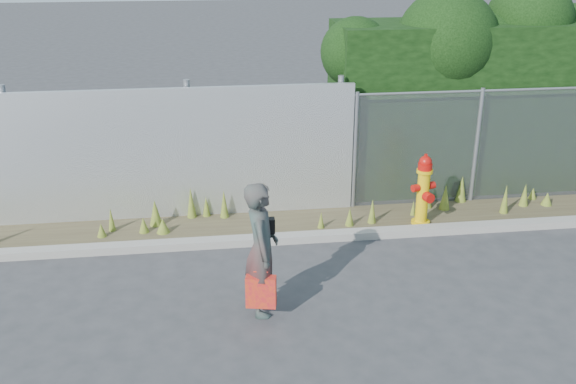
% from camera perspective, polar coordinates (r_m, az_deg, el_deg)
% --- Properties ---
extents(ground, '(80.00, 80.00, 0.00)m').
position_cam_1_polar(ground, '(8.47, 3.29, -9.75)').
color(ground, '#343336').
rests_on(ground, ground).
extents(curb, '(16.00, 0.22, 0.12)m').
position_cam_1_polar(curb, '(9.99, 1.41, -4.05)').
color(curb, gray).
rests_on(curb, ground).
extents(weed_strip, '(16.00, 1.26, 0.54)m').
position_cam_1_polar(weed_strip, '(10.58, -1.58, -2.11)').
color(weed_strip, '#443B27').
rests_on(weed_strip, ground).
extents(corrugated_fence, '(8.50, 0.21, 2.30)m').
position_cam_1_polar(corrugated_fence, '(10.77, -16.91, 2.94)').
color(corrugated_fence, silver).
rests_on(corrugated_fence, ground).
extents(chainlink_fence, '(6.50, 0.07, 2.05)m').
position_cam_1_polar(chainlink_fence, '(12.04, 21.00, 4.04)').
color(chainlink_fence, gray).
rests_on(chainlink_fence, ground).
extents(hedge, '(7.61, 2.06, 3.76)m').
position_cam_1_polar(hedge, '(12.73, 19.87, 9.49)').
color(hedge, black).
rests_on(hedge, ground).
extents(fire_hydrant, '(0.41, 0.37, 1.22)m').
position_cam_1_polar(fire_hydrant, '(10.55, 11.93, 0.07)').
color(fire_hydrant, '#E6B80C').
rests_on(fire_hydrant, ground).
extents(woman, '(0.46, 0.66, 1.74)m').
position_cam_1_polar(woman, '(7.88, -2.38, -5.09)').
color(woman, '#0E5D54').
rests_on(woman, ground).
extents(red_tote_bag, '(0.37, 0.14, 0.48)m').
position_cam_1_polar(red_tote_bag, '(7.93, -2.41, -8.83)').
color(red_tote_bag, red).
extents(black_shoulder_bag, '(0.26, 0.11, 0.19)m').
position_cam_1_polar(black_shoulder_bag, '(7.88, -2.12, -3.03)').
color(black_shoulder_bag, black).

